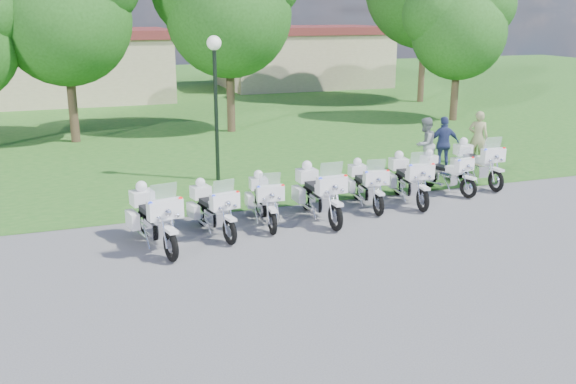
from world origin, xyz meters
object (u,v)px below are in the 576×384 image
object	(u,v)px
motorcycle_1	(213,208)
motorcycle_7	(477,162)
motorcycle_4	(366,184)
motorcycle_5	(408,179)
lamp_post	(215,73)
bystander_a	(478,138)
motorcycle_6	(445,172)
motorcycle_0	(154,217)
bystander_b	(425,145)
motorcycle_2	(264,199)
motorcycle_3	(319,192)
bystander_c	(444,144)

from	to	relation	value
motorcycle_1	motorcycle_7	size ratio (longest dim) A/B	0.92
motorcycle_4	motorcycle_5	bearing A→B (deg)	-175.90
lamp_post	bystander_a	bearing A→B (deg)	-5.21
motorcycle_6	bystander_a	xyz separation A→B (m)	(3.03, 2.68, 0.33)
motorcycle_5	motorcycle_0	bearing A→B (deg)	16.08
motorcycle_1	bystander_b	size ratio (longest dim) A/B	1.22
bystander_a	bystander_b	xyz separation A→B (m)	(-2.31, -0.32, -0.03)
motorcycle_0	motorcycle_5	size ratio (longest dim) A/B	1.04
motorcycle_4	bystander_a	distance (m)	6.73
motorcycle_6	motorcycle_7	bearing A→B (deg)	-177.97
motorcycle_2	motorcycle_5	size ratio (longest dim) A/B	0.93
motorcycle_4	bystander_b	world-z (taller)	bystander_b
motorcycle_4	motorcycle_6	world-z (taller)	motorcycle_4
motorcycle_0	motorcycle_3	xyz separation A→B (m)	(4.27, 0.65, -0.00)
motorcycle_0	lamp_post	size ratio (longest dim) A/B	0.55
motorcycle_5	bystander_b	bearing A→B (deg)	-121.46
motorcycle_1	motorcycle_5	xyz separation A→B (m)	(5.76, 0.75, 0.04)
motorcycle_4	lamp_post	xyz separation A→B (m)	(-3.16, 4.05, 2.73)
motorcycle_1	motorcycle_4	xyz separation A→B (m)	(4.45, 0.76, -0.01)
motorcycle_5	motorcycle_6	xyz separation A→B (m)	(1.56, 0.57, -0.07)
lamp_post	bystander_b	world-z (taller)	lamp_post
motorcycle_3	motorcycle_6	bearing A→B (deg)	-167.49
motorcycle_1	motorcycle_4	bearing A→B (deg)	178.58
motorcycle_0	motorcycle_6	size ratio (longest dim) A/B	1.19
bystander_a	bystander_b	world-z (taller)	bystander_a
bystander_c	motorcycle_7	bearing A→B (deg)	101.97
bystander_a	bystander_c	world-z (taller)	bystander_a
lamp_post	bystander_b	distance (m)	7.27
bystander_c	motorcycle_4	bearing A→B (deg)	43.57
motorcycle_7	bystander_c	size ratio (longest dim) A/B	1.31
motorcycle_4	motorcycle_5	xyz separation A→B (m)	(1.31, -0.02, 0.05)
motorcycle_0	bystander_c	size ratio (longest dim) A/B	1.35
motorcycle_3	lamp_post	xyz separation A→B (m)	(-1.52, 4.64, 2.65)
motorcycle_5	motorcycle_6	bearing A→B (deg)	-153.57
motorcycle_0	lamp_post	xyz separation A→B (m)	(2.75, 5.28, 2.65)
motorcycle_5	motorcycle_7	world-z (taller)	motorcycle_7
motorcycle_3	bystander_b	world-z (taller)	bystander_b
motorcycle_7	motorcycle_2	bearing A→B (deg)	11.12
motorcycle_5	motorcycle_4	bearing A→B (deg)	5.82
motorcycle_2	motorcycle_5	xyz separation A→B (m)	(4.36, 0.43, 0.05)
motorcycle_7	bystander_a	distance (m)	2.78
motorcycle_7	lamp_post	bearing A→B (deg)	-22.38
motorcycle_5	lamp_post	size ratio (longest dim) A/B	0.53
motorcycle_5	lamp_post	world-z (taller)	lamp_post
motorcycle_2	bystander_c	world-z (taller)	bystander_c
motorcycle_5	lamp_post	bearing A→B (deg)	-35.82
motorcycle_0	motorcycle_4	bearing A→B (deg)	-179.14
motorcycle_1	motorcycle_7	bearing A→B (deg)	-179.81
motorcycle_1	lamp_post	distance (m)	5.68
motorcycle_7	motorcycle_3	bearing A→B (deg)	14.95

